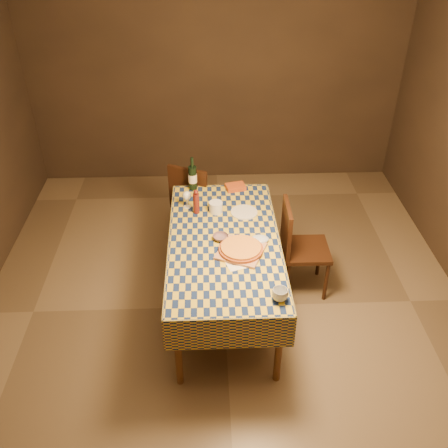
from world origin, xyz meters
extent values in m
plane|color=brown|center=(0.00, 0.00, 0.00)|extent=(5.00, 5.00, 0.00)
cube|color=#34271D|center=(0.00, 2.50, 1.35)|extent=(4.50, 0.10, 2.70)
cylinder|color=brown|center=(-0.38, -0.83, 0.38)|extent=(0.06, 0.06, 0.75)
cylinder|color=brown|center=(0.38, -0.83, 0.38)|extent=(0.06, 0.06, 0.75)
cylinder|color=brown|center=(-0.38, 0.83, 0.38)|extent=(0.06, 0.06, 0.75)
cylinder|color=brown|center=(0.38, 0.83, 0.38)|extent=(0.06, 0.06, 0.75)
cube|color=brown|center=(0.00, 0.00, 0.74)|extent=(0.90, 1.80, 0.03)
cube|color=olive|center=(0.00, 0.00, 0.76)|extent=(0.92, 1.82, 0.02)
cube|color=olive|center=(0.00, -0.92, 0.62)|extent=(0.94, 0.01, 0.30)
cube|color=olive|center=(0.00, 0.92, 0.62)|extent=(0.94, 0.01, 0.30)
cube|color=olive|center=(-0.47, 0.00, 0.62)|extent=(0.01, 1.84, 0.30)
cube|color=olive|center=(0.47, 0.00, 0.62)|extent=(0.01, 1.84, 0.30)
cube|color=tan|center=(0.13, -0.17, 0.78)|extent=(0.45, 0.45, 0.02)
cylinder|color=#8F3F17|center=(0.13, -0.17, 0.80)|extent=(0.43, 0.43, 0.02)
cylinder|color=orange|center=(0.13, -0.17, 0.82)|extent=(0.39, 0.39, 0.02)
cylinder|color=#531713|center=(-0.24, 0.43, 0.87)|extent=(0.06, 0.06, 0.19)
sphere|color=#531713|center=(-0.24, 0.43, 0.99)|extent=(0.04, 0.04, 0.04)
imported|color=#684D57|center=(-0.03, 0.01, 0.79)|extent=(0.14, 0.14, 0.04)
cylinder|color=white|center=(-0.32, 0.53, 0.77)|extent=(0.09, 0.09, 0.01)
cylinder|color=white|center=(-0.32, 0.53, 0.81)|extent=(0.01, 0.01, 0.08)
sphere|color=white|center=(-0.32, 0.53, 0.89)|extent=(0.08, 0.08, 0.08)
ellipsoid|color=#420713|center=(-0.32, 0.53, 0.88)|extent=(0.05, 0.05, 0.03)
cylinder|color=black|center=(-0.27, 0.86, 0.89)|extent=(0.11, 0.11, 0.24)
cylinder|color=black|center=(-0.27, 0.86, 1.06)|extent=(0.04, 0.04, 0.10)
cylinder|color=#EEE2CB|center=(-0.27, 0.86, 0.89)|extent=(0.11, 0.11, 0.09)
cylinder|color=silver|center=(-0.06, 0.44, 0.82)|extent=(0.13, 0.13, 0.10)
cube|color=#B24517|center=(0.14, 0.84, 0.79)|extent=(0.21, 0.17, 0.05)
cylinder|color=silver|center=(0.20, 0.41, 0.78)|extent=(0.31, 0.31, 0.01)
imported|color=silver|center=(0.37, -0.73, 0.82)|extent=(0.14, 0.14, 0.09)
cube|color=white|center=(0.11, -0.30, 0.77)|extent=(0.27, 0.23, 0.00)
ellipsoid|color=#ADC2DE|center=(0.30, -0.03, 0.79)|extent=(0.19, 0.17, 0.05)
cube|color=black|center=(-0.25, 1.16, 0.45)|extent=(0.56, 0.56, 0.04)
cube|color=black|center=(-0.33, 0.98, 0.70)|extent=(0.40, 0.21, 0.46)
cylinder|color=black|center=(-0.01, 1.25, 0.21)|extent=(0.04, 0.04, 0.43)
cylinder|color=black|center=(-0.34, 1.40, 0.21)|extent=(0.04, 0.04, 0.43)
cylinder|color=black|center=(-0.16, 0.92, 0.21)|extent=(0.04, 0.04, 0.43)
cylinder|color=black|center=(-0.48, 1.07, 0.21)|extent=(0.04, 0.04, 0.43)
cube|color=black|center=(0.77, 0.25, 0.45)|extent=(0.43, 0.43, 0.04)
cube|color=black|center=(0.57, 0.25, 0.70)|extent=(0.04, 0.42, 0.46)
cylinder|color=black|center=(0.95, 0.07, 0.21)|extent=(0.04, 0.04, 0.43)
cylinder|color=black|center=(0.95, 0.43, 0.21)|extent=(0.04, 0.04, 0.43)
cylinder|color=black|center=(0.59, 0.07, 0.21)|extent=(0.04, 0.04, 0.43)
cylinder|color=black|center=(0.59, 0.43, 0.21)|extent=(0.04, 0.04, 0.43)
camera|label=1|loc=(-0.14, -3.37, 3.28)|focal=40.00mm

